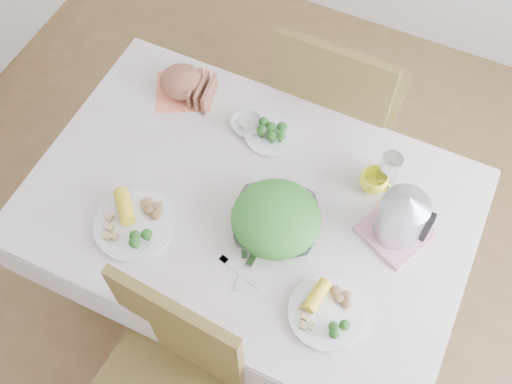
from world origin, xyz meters
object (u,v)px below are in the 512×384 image
at_px(yellow_mug, 373,181).
at_px(dinner_plate_left, 135,225).
at_px(dining_table, 249,250).
at_px(electric_kettle, 402,215).
at_px(dinner_plate_right, 326,313).
at_px(chair_far, 339,112).
at_px(salad_bowl, 276,223).

bearing_deg(yellow_mug, dinner_plate_left, -144.02).
xyz_separation_m(dining_table, electric_kettle, (0.49, 0.11, 0.51)).
height_order(dinner_plate_right, electric_kettle, electric_kettle).
relative_size(dining_table, yellow_mug, 14.42).
height_order(dinner_plate_left, dinner_plate_right, dinner_plate_left).
height_order(chair_far, electric_kettle, chair_far).
height_order(dining_table, yellow_mug, yellow_mug).
bearing_deg(electric_kettle, chair_far, 125.18).
xyz_separation_m(dinner_plate_left, yellow_mug, (0.66, 0.48, 0.03)).
relative_size(salad_bowl, dinner_plate_left, 1.02).
bearing_deg(salad_bowl, electric_kettle, 22.62).
distance_m(salad_bowl, electric_kettle, 0.41).
distance_m(chair_far, dinner_plate_left, 1.09).
bearing_deg(salad_bowl, chair_far, 92.51).
height_order(dining_table, dinner_plate_left, dinner_plate_left).
bearing_deg(electric_kettle, dining_table, -165.26).
bearing_deg(yellow_mug, chair_far, 119.08).
distance_m(salad_bowl, yellow_mug, 0.37).
distance_m(dining_table, chair_far, 0.74).
bearing_deg(dinner_plate_left, electric_kettle, 23.76).
bearing_deg(electric_kettle, salad_bowl, -154.98).
relative_size(dinner_plate_left, electric_kettle, 1.28).
relative_size(dining_table, dinner_plate_right, 5.80).
xyz_separation_m(dinner_plate_right, electric_kettle, (0.10, 0.36, 0.11)).
distance_m(dining_table, dinner_plate_left, 0.56).
xyz_separation_m(dining_table, yellow_mug, (0.36, 0.24, 0.43)).
relative_size(yellow_mug, electric_kettle, 0.45).
relative_size(salad_bowl, dinner_plate_right, 1.15).
bearing_deg(chair_far, salad_bowl, 92.84).
bearing_deg(yellow_mug, electric_kettle, -45.96).
bearing_deg(dinner_plate_left, dinner_plate_right, -0.89).
height_order(dining_table, salad_bowl, salad_bowl).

